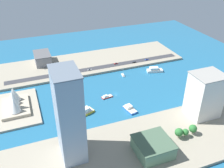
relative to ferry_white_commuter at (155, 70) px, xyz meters
name	(u,v)px	position (x,y,z in m)	size (l,w,h in m)	color
ground_plane	(116,94)	(-30.52, 65.40, -2.44)	(440.00, 440.00, 0.00)	#23668E
quay_west	(154,144)	(-114.25, 65.40, -1.09)	(70.00, 240.00, 2.70)	#9E937F
quay_east	(93,62)	(53.20, 65.40, -1.09)	(70.00, 240.00, 2.70)	#9E937F
peninsula_point	(16,109)	(-22.48, 168.72, -1.44)	(64.28, 43.09, 2.00)	#A89E89
road_strip	(98,68)	(31.27, 65.40, 0.34)	(9.58, 228.00, 0.15)	#38383D
ferry_white_commuter	(155,70)	(0.00, 0.00, 0.00)	(12.53, 22.42, 6.21)	silver
ferry_green_doubledeck	(68,89)	(-5.22, 113.31, -0.03)	(26.86, 15.62, 6.85)	#2D8C4C
ferry_yellow_fast	(85,112)	(-53.14, 106.93, -0.44)	(14.76, 20.64, 6.11)	yellow
sailboat_small_white	(123,75)	(4.59, 41.78, -1.56)	(9.16, 3.96, 11.13)	white
tugboat_red	(107,97)	(-34.29, 77.27, -1.40)	(6.19, 12.87, 3.09)	red
catamaran_blue	(130,109)	(-63.37, 63.96, -0.87)	(17.80, 10.63, 4.44)	blue
terminal_long_green	(153,147)	(-123.59, 72.04, 6.25)	(26.55, 27.33, 11.92)	slate
hotel_broad_white	(205,95)	(-96.36, 4.87, 21.53)	(24.15, 27.73, 42.47)	silver
tower_tall_glass	(69,116)	(-102.46, 129.79, 36.37)	(27.00, 18.06, 72.15)	#8C9EB2
warehouse_low_gray	(42,58)	(71.89, 129.63, 7.12)	(32.36, 20.65, 13.66)	gray
suv_black	(134,62)	(28.17, 15.49, 1.12)	(1.88, 4.78, 1.43)	black
taxi_yellow_cab	(59,75)	(28.43, 116.81, 1.20)	(2.06, 4.62, 1.59)	black
pickup_red	(116,63)	(32.96, 40.02, 1.18)	(1.96, 4.89, 1.56)	black
van_white	(90,70)	(28.32, 77.67, 1.15)	(2.12, 4.71, 1.50)	black
hatchback_blue	(147,59)	(29.64, -4.08, 1.20)	(2.13, 4.84, 1.63)	black
traffic_light_waterfront	(76,71)	(24.93, 96.20, 4.60)	(0.36, 0.36, 6.50)	black
opera_landmark	(14,101)	(-21.87, 168.72, 7.22)	(37.20, 26.03, 22.81)	#BCAD93
park_tree_cluster	(186,131)	(-117.02, 37.37, 6.00)	(6.99, 20.91, 9.66)	brown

